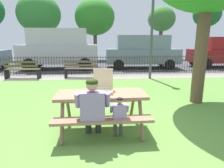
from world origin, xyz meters
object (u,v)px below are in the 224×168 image
at_px(parked_car_center, 59,48).
at_px(far_tree_midright, 162,19).
at_px(pizza_box_open, 103,86).
at_px(far_tree_midleft, 39,14).
at_px(park_bench_left, 22,70).
at_px(picnic_table_foreground, 101,101).
at_px(far_tree_right, 207,16).
at_px(parked_car_far_right, 220,52).
at_px(adult_at_table, 93,107).
at_px(parked_car_right, 142,51).
at_px(lamp_post_walkway, 152,18).
at_px(child_at_table, 119,114).
at_px(park_bench_center, 81,69).
at_px(far_tree_center, 95,17).

bearing_deg(parked_car_center, far_tree_midright, 37.50).
bearing_deg(pizza_box_open, far_tree_midleft, 109.30).
height_order(pizza_box_open, far_tree_midright, far_tree_midright).
xyz_separation_m(park_bench_left, far_tree_midleft, (-1.63, 9.59, 3.63)).
bearing_deg(picnic_table_foreground, parked_car_center, 105.50).
bearing_deg(far_tree_right, parked_car_far_right, -110.97).
bearing_deg(adult_at_table, parked_car_center, 103.71).
distance_m(picnic_table_foreground, parked_car_center, 8.98).
distance_m(picnic_table_foreground, park_bench_left, 6.67).
height_order(parked_car_center, parked_car_right, parked_car_center).
distance_m(pizza_box_open, park_bench_left, 6.60).
relative_size(picnic_table_foreground, lamp_post_walkway, 0.40).
distance_m(park_bench_left, far_tree_midright, 14.07).
relative_size(adult_at_table, far_tree_midleft, 0.20).
height_order(pizza_box_open, far_tree_right, far_tree_right).
relative_size(child_at_table, far_tree_midleft, 0.15).
height_order(park_bench_center, lamp_post_walkway, lamp_post_walkway).
height_order(picnic_table_foreground, parked_car_right, parked_car_right).
relative_size(parked_car_right, far_tree_center, 0.85).
bearing_deg(far_tree_midright, lamp_post_walkway, -110.37).
relative_size(adult_at_table, far_tree_center, 0.22).
bearing_deg(parked_car_center, lamp_post_walkway, -35.26).
bearing_deg(far_tree_midleft, parked_car_right, -39.13).
distance_m(parked_car_center, parked_car_far_right, 10.52).
xyz_separation_m(pizza_box_open, adult_at_table, (-0.21, -0.63, -0.22)).
relative_size(child_at_table, park_bench_center, 0.52).
height_order(lamp_post_walkway, far_tree_right, far_tree_right).
bearing_deg(child_at_table, park_bench_left, 122.55).
xyz_separation_m(pizza_box_open, park_bench_center, (-0.89, 5.48, -0.46)).
xyz_separation_m(lamp_post_walkway, parked_car_center, (-4.85, 3.43, -1.44)).
xyz_separation_m(picnic_table_foreground, park_bench_left, (-3.61, 5.61, -0.18)).
xyz_separation_m(parked_car_right, far_tree_midleft, (-8.07, 6.57, 2.95)).
xyz_separation_m(child_at_table, parked_car_right, (2.53, 9.16, 0.58)).
relative_size(parked_car_right, parked_car_far_right, 1.20).
height_order(child_at_table, park_bench_left, same).
bearing_deg(parked_car_center, far_tree_center, 71.50).
xyz_separation_m(parked_car_center, far_tree_midright, (8.56, 6.57, 2.37)).
xyz_separation_m(park_bench_center, far_tree_midleft, (-4.39, 9.59, 3.63)).
xyz_separation_m(park_bench_left, park_bench_center, (2.76, 0.00, 0.00)).
height_order(adult_at_table, far_tree_center, far_tree_center).
relative_size(park_bench_left, park_bench_center, 0.99).
bearing_deg(parked_car_right, pizza_box_open, -108.19).
bearing_deg(far_tree_midleft, parked_car_far_right, -26.18).
bearing_deg(parked_car_far_right, far_tree_center, 141.70).
height_order(picnic_table_foreground, far_tree_right, far_tree_right).
xyz_separation_m(picnic_table_foreground, far_tree_midleft, (-5.24, 15.20, 3.45)).
relative_size(park_bench_left, far_tree_right, 0.30).
height_order(park_bench_center, far_tree_center, far_tree_center).
relative_size(adult_at_table, far_tree_midright, 0.24).
height_order(picnic_table_foreground, park_bench_center, park_bench_center).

